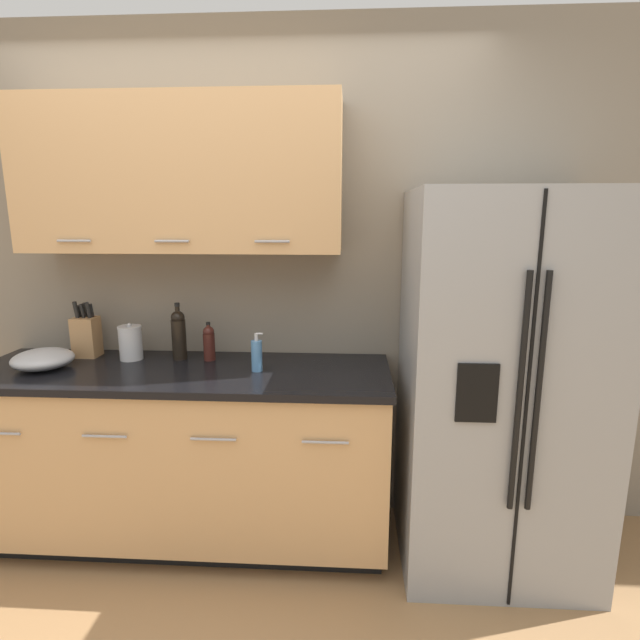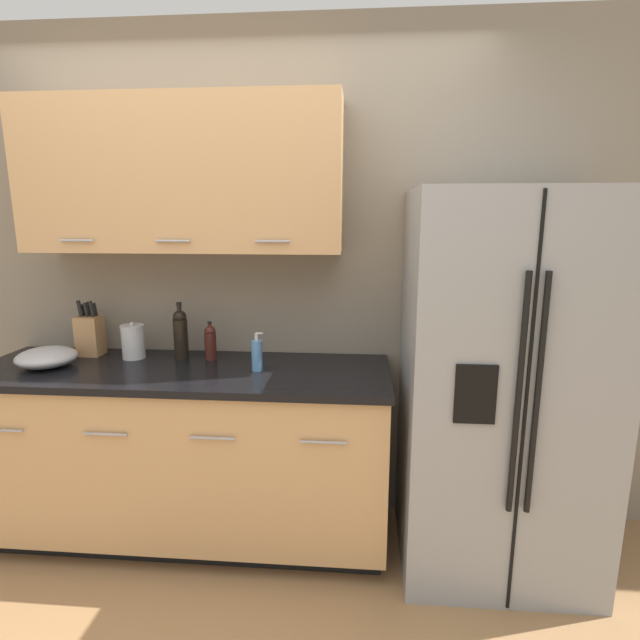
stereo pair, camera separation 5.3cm
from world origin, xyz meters
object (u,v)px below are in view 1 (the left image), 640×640
at_px(refrigerator, 499,385).
at_px(steel_canister, 131,343).
at_px(knife_block, 86,336).
at_px(wine_bottle, 179,334).
at_px(oil_bottle, 209,342).
at_px(mixing_bowl, 43,359).
at_px(soap_dispenser, 257,355).

height_order(refrigerator, steel_canister, refrigerator).
xyz_separation_m(knife_block, wine_bottle, (0.50, -0.02, 0.02)).
bearing_deg(oil_bottle, knife_block, 177.63).
distance_m(refrigerator, oil_bottle, 1.43).
relative_size(knife_block, mixing_bowl, 1.05).
bearing_deg(soap_dispenser, mixing_bowl, -178.70).
relative_size(wine_bottle, mixing_bowl, 1.04).
bearing_deg(steel_canister, wine_bottle, 4.86).
xyz_separation_m(refrigerator, oil_bottle, (-1.41, 0.19, 0.13)).
relative_size(refrigerator, mixing_bowl, 6.23).
height_order(knife_block, oil_bottle, knife_block).
distance_m(wine_bottle, steel_canister, 0.25).
xyz_separation_m(wine_bottle, steel_canister, (-0.25, -0.02, -0.05)).
relative_size(soap_dispenser, steel_canister, 0.98).
relative_size(steel_canister, mixing_bowl, 0.68).
height_order(wine_bottle, mixing_bowl, wine_bottle).
distance_m(wine_bottle, soap_dispenser, 0.47).
xyz_separation_m(soap_dispenser, mixing_bowl, (-1.05, -0.02, -0.03)).
distance_m(knife_block, mixing_bowl, 0.25).
xyz_separation_m(knife_block, oil_bottle, (0.66, -0.03, -0.02)).
height_order(refrigerator, oil_bottle, refrigerator).
xyz_separation_m(soap_dispenser, steel_canister, (-0.69, 0.16, 0.01)).
bearing_deg(wine_bottle, soap_dispenser, -22.07).
bearing_deg(knife_block, steel_canister, -8.69).
distance_m(refrigerator, steel_canister, 1.83).
bearing_deg(mixing_bowl, refrigerator, -0.09).
distance_m(oil_bottle, steel_canister, 0.41).
distance_m(knife_block, steel_canister, 0.26).
distance_m(refrigerator, soap_dispenser, 1.14).
distance_m(refrigerator, knife_block, 2.09).
bearing_deg(refrigerator, steel_canister, 174.26).
height_order(wine_bottle, soap_dispenser, wine_bottle).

